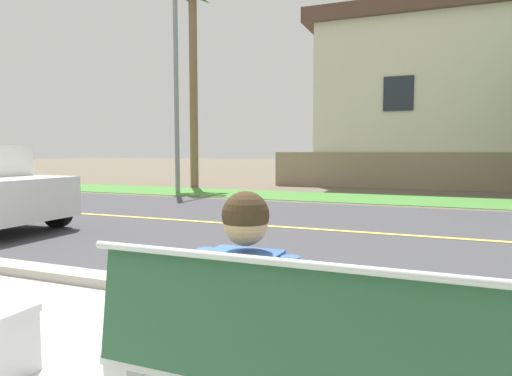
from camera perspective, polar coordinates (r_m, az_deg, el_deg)
name	(u,v)px	position (r m, az deg, el deg)	size (l,w,h in m)	color
ground_plane	(336,218)	(9.67, 10.21, -3.87)	(140.00, 140.00, 0.00)	#665B4C
curb_edge	(216,295)	(4.40, -5.22, -13.56)	(44.00, 0.30, 0.11)	#ADA89E
street_asphalt	(319,230)	(8.22, 8.09, -5.33)	(52.00, 8.00, 0.01)	#424247
road_centre_line	(319,229)	(8.22, 8.10, -5.29)	(48.00, 0.14, 0.01)	#E0CC4C
far_verge_grass	(364,198)	(13.83, 13.77, -1.31)	(48.00, 2.80, 0.02)	#478438
bench_right	(304,375)	(2.10, 6.14, -22.86)	(1.96, 0.48, 1.01)	silver
seated_person_blue	(253,306)	(2.26, -0.37, -14.91)	(0.52, 0.68, 1.25)	#47382D
streetlamp	(179,68)	(15.99, -9.89, 14.99)	(0.24, 2.10, 7.57)	gray
palm_tree_short	(193,16)	(18.65, -8.15, 21.12)	(2.09, 1.98, 8.36)	brown
garden_wall	(443,171)	(17.79, 22.91, 2.00)	(13.00, 0.36, 1.40)	gray
house_across_street	(471,99)	(21.13, 25.95, 10.23)	(13.00, 6.91, 7.16)	beige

